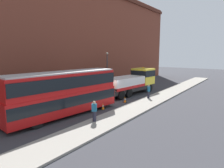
% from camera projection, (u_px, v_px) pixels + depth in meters
% --- Properties ---
extents(ground_plane, '(120.00, 120.00, 0.00)m').
position_uv_depth(ground_plane, '(107.00, 102.00, 23.21)').
color(ground_plane, '#38383D').
extents(near_kerb, '(60.00, 2.80, 0.15)m').
position_uv_depth(near_kerb, '(138.00, 107.00, 20.76)').
color(near_kerb, gray).
rests_on(near_kerb, ground_plane).
extents(building_facade, '(60.00, 1.50, 16.00)m').
position_uv_depth(building_facade, '(66.00, 35.00, 25.88)').
color(building_facade, brown).
rests_on(building_facade, ground_plane).
extents(recovery_tow_truck, '(10.24, 3.53, 3.67)m').
position_uv_depth(recovery_tow_truck, '(132.00, 81.00, 27.52)').
color(recovery_tow_truck, '#2D2D2D').
rests_on(recovery_tow_truck, ground_plane).
extents(double_decker_bus, '(11.20, 3.65, 4.06)m').
position_uv_depth(double_decker_bus, '(64.00, 92.00, 17.81)').
color(double_decker_bus, red).
rests_on(double_decker_bus, ground_plane).
extents(pedestrian_onlooker, '(0.42, 0.48, 1.71)m').
position_uv_depth(pedestrian_onlooker, '(94.00, 111.00, 16.06)').
color(pedestrian_onlooker, '#232333').
rests_on(pedestrian_onlooker, near_kerb).
extents(pedestrian_bystander, '(0.45, 0.47, 1.71)m').
position_uv_depth(pedestrian_bystander, '(149.00, 91.00, 24.36)').
color(pedestrian_bystander, '#232333').
rests_on(pedestrian_bystander, near_kerb).
extents(traffic_cone_near_bus, '(0.36, 0.36, 0.72)m').
position_uv_depth(traffic_cone_near_bus, '(103.00, 106.00, 20.01)').
color(traffic_cone_near_bus, orange).
rests_on(traffic_cone_near_bus, ground_plane).
extents(traffic_cone_midway, '(0.36, 0.36, 0.72)m').
position_uv_depth(traffic_cone_midway, '(125.00, 100.00, 22.83)').
color(traffic_cone_midway, orange).
rests_on(traffic_cone_midway, ground_plane).
extents(street_lamp, '(0.36, 0.36, 5.83)m').
position_uv_depth(street_lamp, '(107.00, 68.00, 30.21)').
color(street_lamp, '#38383D').
rests_on(street_lamp, ground_plane).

